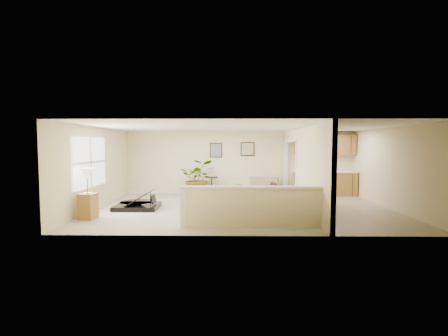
{
  "coord_description": "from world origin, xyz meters",
  "views": [
    {
      "loc": [
        -0.41,
        -9.85,
        1.94
      ],
      "look_at": [
        -0.59,
        0.4,
        1.23
      ],
      "focal_mm": 26.0,
      "sensor_mm": 36.0,
      "label": 1
    }
  ],
  "objects_px": {
    "piano_bench": "(198,203)",
    "lamp_stand": "(88,198)",
    "palm_plant": "(198,179)",
    "small_plant": "(273,191)",
    "loveseat": "(255,186)",
    "piano": "(137,191)",
    "accent_table": "(212,184)"
  },
  "relations": [
    {
      "from": "loveseat",
      "to": "palm_plant",
      "type": "bearing_deg",
      "value": -144.77
    },
    {
      "from": "loveseat",
      "to": "small_plant",
      "type": "distance_m",
      "value": 0.85
    },
    {
      "from": "piano_bench",
      "to": "accent_table",
      "type": "height_order",
      "value": "accent_table"
    },
    {
      "from": "accent_table",
      "to": "lamp_stand",
      "type": "relative_size",
      "value": 0.54
    },
    {
      "from": "piano_bench",
      "to": "accent_table",
      "type": "relative_size",
      "value": 1.08
    },
    {
      "from": "lamp_stand",
      "to": "piano_bench",
      "type": "bearing_deg",
      "value": 18.85
    },
    {
      "from": "piano",
      "to": "palm_plant",
      "type": "relative_size",
      "value": 1.14
    },
    {
      "from": "piano_bench",
      "to": "lamp_stand",
      "type": "relative_size",
      "value": 0.58
    },
    {
      "from": "piano_bench",
      "to": "palm_plant",
      "type": "bearing_deg",
      "value": 95.47
    },
    {
      "from": "accent_table",
      "to": "lamp_stand",
      "type": "bearing_deg",
      "value": -126.51
    },
    {
      "from": "accent_table",
      "to": "lamp_stand",
      "type": "distance_m",
      "value": 5.12
    },
    {
      "from": "loveseat",
      "to": "piano",
      "type": "bearing_deg",
      "value": -122.55
    },
    {
      "from": "accent_table",
      "to": "palm_plant",
      "type": "distance_m",
      "value": 0.68
    },
    {
      "from": "loveseat",
      "to": "lamp_stand",
      "type": "bearing_deg",
      "value": -115.44
    },
    {
      "from": "small_plant",
      "to": "lamp_stand",
      "type": "bearing_deg",
      "value": -146.07
    },
    {
      "from": "piano",
      "to": "accent_table",
      "type": "bearing_deg",
      "value": 49.11
    },
    {
      "from": "piano",
      "to": "piano_bench",
      "type": "relative_size",
      "value": 2.07
    },
    {
      "from": "piano_bench",
      "to": "loveseat",
      "type": "height_order",
      "value": "loveseat"
    },
    {
      "from": "loveseat",
      "to": "accent_table",
      "type": "relative_size",
      "value": 2.75
    },
    {
      "from": "loveseat",
      "to": "accent_table",
      "type": "xyz_separation_m",
      "value": [
        -1.69,
        -0.05,
        0.11
      ]
    },
    {
      "from": "piano",
      "to": "loveseat",
      "type": "height_order",
      "value": "piano"
    },
    {
      "from": "accent_table",
      "to": "small_plant",
      "type": "bearing_deg",
      "value": -12.38
    },
    {
      "from": "piano",
      "to": "small_plant",
      "type": "relative_size",
      "value": 2.74
    },
    {
      "from": "loveseat",
      "to": "small_plant",
      "type": "xyz_separation_m",
      "value": [
        0.63,
        -0.56,
        -0.11
      ]
    },
    {
      "from": "palm_plant",
      "to": "small_plant",
      "type": "xyz_separation_m",
      "value": [
        2.8,
        -0.1,
        -0.45
      ]
    },
    {
      "from": "palm_plant",
      "to": "small_plant",
      "type": "height_order",
      "value": "palm_plant"
    },
    {
      "from": "palm_plant",
      "to": "lamp_stand",
      "type": "bearing_deg",
      "value": -124.66
    },
    {
      "from": "palm_plant",
      "to": "loveseat",
      "type": "bearing_deg",
      "value": 12.02
    },
    {
      "from": "small_plant",
      "to": "lamp_stand",
      "type": "relative_size",
      "value": 0.44
    },
    {
      "from": "accent_table",
      "to": "palm_plant",
      "type": "height_order",
      "value": "palm_plant"
    },
    {
      "from": "piano",
      "to": "loveseat",
      "type": "distance_m",
      "value": 4.67
    },
    {
      "from": "small_plant",
      "to": "lamp_stand",
      "type": "xyz_separation_m",
      "value": [
        -5.36,
        -3.6,
        0.32
      ]
    }
  ]
}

